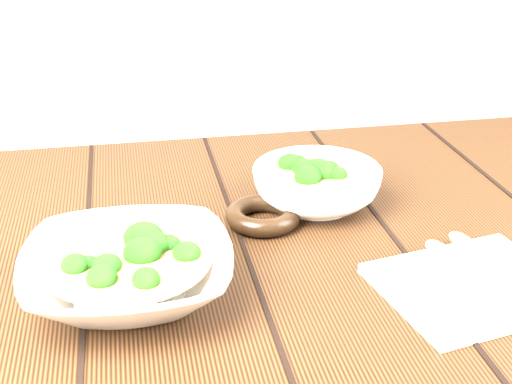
% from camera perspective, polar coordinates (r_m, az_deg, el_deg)
% --- Properties ---
extents(table, '(1.20, 0.80, 0.75)m').
position_cam_1_polar(table, '(1.00, 0.08, -9.96)').
color(table, black).
rests_on(table, ground).
extents(soup_bowl_front, '(0.25, 0.25, 0.07)m').
position_cam_1_polar(soup_bowl_front, '(0.82, -10.21, -6.22)').
color(soup_bowl_front, silver).
rests_on(soup_bowl_front, table).
extents(soup_bowl_back, '(0.23, 0.23, 0.07)m').
position_cam_1_polar(soup_bowl_back, '(1.03, 4.87, 0.55)').
color(soup_bowl_back, silver).
rests_on(soup_bowl_back, table).
extents(trivet, '(0.12, 0.12, 0.03)m').
position_cam_1_polar(trivet, '(0.98, 0.57, -1.88)').
color(trivet, black).
rests_on(trivet, table).
extents(napkin, '(0.24, 0.21, 0.01)m').
position_cam_1_polar(napkin, '(0.87, 17.01, -7.21)').
color(napkin, beige).
rests_on(napkin, table).
extents(spoon_left, '(0.03, 0.17, 0.01)m').
position_cam_1_polar(spoon_left, '(0.89, 15.15, -5.48)').
color(spoon_left, '#B3B09E').
rests_on(spoon_left, napkin).
extents(spoon_right, '(0.03, 0.17, 0.01)m').
position_cam_1_polar(spoon_right, '(0.92, 16.98, -4.73)').
color(spoon_right, '#B3B09E').
rests_on(spoon_right, napkin).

